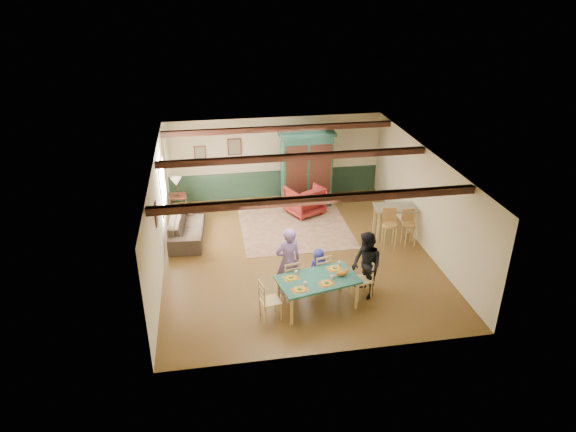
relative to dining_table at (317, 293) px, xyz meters
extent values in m
plane|color=#533717|center=(-0.03, 2.42, -0.37)|extent=(8.00, 8.00, 0.00)
cube|color=beige|center=(-0.03, 6.42, 0.98)|extent=(7.00, 0.02, 2.70)
cube|color=beige|center=(-3.53, 2.42, 0.98)|extent=(0.02, 8.00, 2.70)
cube|color=beige|center=(3.47, 2.42, 0.98)|extent=(0.02, 8.00, 2.70)
cube|color=white|center=(-0.03, 2.42, 2.33)|extent=(7.00, 8.00, 0.02)
cube|color=#1C3424|center=(-0.03, 6.40, 0.08)|extent=(6.95, 0.03, 0.90)
cube|color=black|center=(-0.03, 0.12, 2.24)|extent=(6.95, 0.16, 0.16)
cube|color=black|center=(-0.03, 2.82, 2.24)|extent=(6.95, 0.16, 0.16)
cube|color=black|center=(-0.03, 5.42, 2.24)|extent=(6.95, 0.16, 0.16)
imported|color=#7C5A9B|center=(-0.55, 0.68, 0.48)|extent=(0.69, 0.53, 1.69)
imported|color=black|center=(1.20, 0.26, 0.44)|extent=(0.77, 0.90, 1.62)
imported|color=#262C99|center=(0.22, 0.85, 0.12)|extent=(0.54, 0.41, 0.98)
cube|color=tan|center=(0.20, 4.26, -0.36)|extent=(3.16, 3.75, 0.01)
cube|color=#15362A|center=(0.85, 5.53, 0.85)|extent=(1.73, 0.70, 2.44)
imported|color=#551112|center=(0.67, 4.89, 0.09)|extent=(1.32, 1.33, 0.92)
imported|color=#352B21|center=(-2.92, 3.91, -0.03)|extent=(1.04, 2.35, 0.67)
camera|label=1|loc=(-2.24, -9.38, 6.57)|focal=32.00mm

